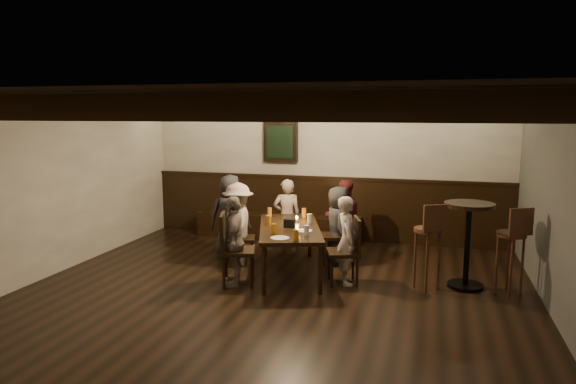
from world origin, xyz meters
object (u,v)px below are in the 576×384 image
(chair_left_far, at_px, (237,263))
(dining_table, at_px, (289,230))
(person_right_far, at_px, (347,240))
(chair_right_near, at_px, (336,246))
(person_bench_right, at_px, (344,218))
(bar_stool_right, at_px, (510,262))
(chair_right_far, at_px, (344,263))
(chair_left_near, at_px, (241,248))
(person_bench_centre, at_px, (287,217))
(person_left_far, at_px, (234,241))
(person_right_near, at_px, (338,225))
(person_left_near, at_px, (238,224))
(high_top_table, at_px, (468,232))
(bar_stool_left, at_px, (427,257))
(person_bench_left, at_px, (230,216))

(chair_left_far, bearing_deg, dining_table, 121.99)
(chair_left_far, bearing_deg, person_right_far, 90.00)
(chair_right_near, height_order, person_bench_right, person_bench_right)
(bar_stool_right, bearing_deg, chair_right_far, 155.89)
(chair_left_near, xyz_separation_m, chair_right_far, (1.65, -0.41, 0.01))
(person_bench_centre, bearing_deg, chair_left_near, 39.89)
(chair_left_far, bearing_deg, person_left_far, -90.00)
(person_bench_right, height_order, person_right_near, person_bench_right)
(chair_right_near, bearing_deg, person_right_far, -178.04)
(chair_left_near, distance_m, person_left_near, 0.37)
(chair_right_far, distance_m, person_right_near, 0.96)
(high_top_table, bearing_deg, chair_right_near, 162.93)
(person_left_near, bearing_deg, chair_left_far, 1.89)
(person_left_near, bearing_deg, bar_stool_left, 65.34)
(chair_left_far, relative_size, person_bench_right, 0.78)
(person_left_far, distance_m, bar_stool_left, 2.53)
(chair_right_far, relative_size, person_right_far, 0.75)
(dining_table, distance_m, person_bench_left, 1.27)
(chair_right_near, distance_m, person_right_near, 0.32)
(person_left_far, bearing_deg, chair_right_far, 90.00)
(person_right_far, bearing_deg, chair_left_near, 58.49)
(person_bench_right, relative_size, person_right_far, 1.04)
(dining_table, bearing_deg, person_bench_left, 135.00)
(chair_left_near, height_order, chair_right_near, chair_right_near)
(chair_left_near, xyz_separation_m, chair_right_near, (1.37, 0.45, 0.02))
(chair_left_far, distance_m, person_bench_right, 2.13)
(person_bench_centre, height_order, bar_stool_left, person_bench_centre)
(chair_left_near, bearing_deg, person_right_far, 58.49)
(chair_right_far, distance_m, person_right_far, 0.32)
(person_right_far, height_order, high_top_table, person_right_far)
(person_bench_right, xyz_separation_m, high_top_table, (1.81, -1.05, 0.12))
(high_top_table, bearing_deg, bar_stool_left, -157.52)
(bar_stool_right, bearing_deg, bar_stool_left, 155.05)
(chair_left_far, distance_m, person_right_near, 1.75)
(person_left_near, xyz_separation_m, person_right_near, (1.43, 0.47, -0.03))
(chair_right_far, relative_size, person_right_near, 0.75)
(person_right_near, bearing_deg, dining_table, 120.96)
(person_bench_centre, height_order, person_left_far, person_bench_centre)
(person_left_near, height_order, person_left_far, person_left_near)
(chair_right_near, distance_m, person_left_near, 1.51)
(person_left_near, height_order, high_top_table, person_left_near)
(person_right_far, relative_size, bar_stool_right, 1.04)
(chair_left_far, relative_size, bar_stool_left, 0.85)
(person_bench_left, bearing_deg, person_left_near, 108.43)
(person_bench_right, bearing_deg, bar_stool_left, 118.22)
(chair_left_far, xyz_separation_m, person_right_far, (1.40, 0.46, 0.30))
(person_left_far, xyz_separation_m, person_right_far, (1.43, 0.47, -0.01))
(dining_table, xyz_separation_m, chair_left_far, (-0.54, -0.65, -0.33))
(dining_table, xyz_separation_m, bar_stool_right, (2.89, -0.07, -0.20))
(chair_right_near, xyz_separation_m, person_bench_left, (-1.68, -0.08, 0.38))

